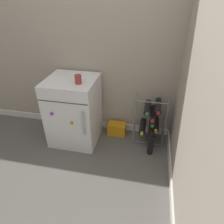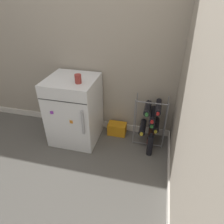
{
  "view_description": "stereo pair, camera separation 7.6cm",
  "coord_description": "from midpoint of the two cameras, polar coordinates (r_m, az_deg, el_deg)",
  "views": [
    {
      "loc": [
        0.7,
        -1.53,
        1.66
      ],
      "look_at": [
        0.29,
        0.43,
        0.4
      ],
      "focal_mm": 32.0,
      "sensor_mm": 36.0,
      "label": 1
    },
    {
      "loc": [
        0.77,
        -1.51,
        1.66
      ],
      "look_at": [
        0.29,
        0.43,
        0.4
      ],
      "focal_mm": 32.0,
      "sensor_mm": 36.0,
      "label": 2
    }
  ],
  "objects": [
    {
      "name": "fridge_top_cup",
      "position": [
        2.11,
        -8.65,
        9.35
      ],
      "size": [
        0.07,
        0.07,
        0.09
      ],
      "color": "maroon",
      "rests_on": "mini_fridge"
    },
    {
      "name": "wine_rack",
      "position": [
        2.43,
        12.04,
        -2.87
      ],
      "size": [
        0.37,
        0.31,
        0.62
      ],
      "color": "slate",
      "rests_on": "ground_plane"
    },
    {
      "name": "mini_fridge",
      "position": [
        2.44,
        -9.75,
        0.58
      ],
      "size": [
        0.56,
        0.56,
        0.81
      ],
      "color": "silver",
      "rests_on": "ground_plane"
    },
    {
      "name": "wall_back",
      "position": [
        2.37,
        -4.83,
        21.76
      ],
      "size": [
        7.02,
        0.07,
        2.5
      ],
      "color": "#9E9384",
      "rests_on": "ground_plane"
    },
    {
      "name": "loose_bottle_floor",
      "position": [
        2.35,
        11.72,
        -9.29
      ],
      "size": [
        0.07,
        0.07,
        0.3
      ],
      "color": "black",
      "rests_on": "ground_plane"
    },
    {
      "name": "soda_box",
      "position": [
        2.63,
        2.28,
        -4.81
      ],
      "size": [
        0.23,
        0.14,
        0.16
      ],
      "color": "orange",
      "rests_on": "ground_plane"
    },
    {
      "name": "ground_plane",
      "position": [
        2.37,
        -8.76,
        -12.91
      ],
      "size": [
        14.0,
        14.0,
        0.0
      ],
      "primitive_type": "plane",
      "color": "#56544F"
    }
  ]
}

